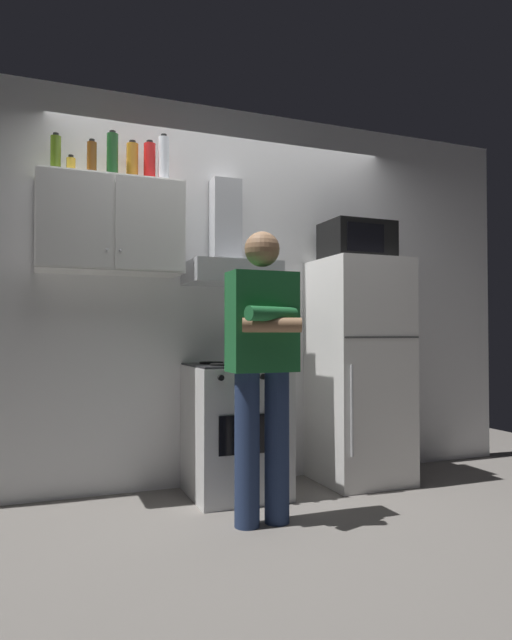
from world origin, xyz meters
TOP-DOWN VIEW (x-y plane):
  - ground_plane at (0.00, 0.00)m, footprint 7.00×7.00m
  - back_wall_tiled at (0.00, 0.60)m, footprint 4.80×0.10m
  - upper_cabinet at (-0.85, 0.37)m, footprint 0.90×0.37m
  - stove_oven at (-0.05, 0.25)m, footprint 0.60×0.62m
  - range_hood at (-0.05, 0.38)m, footprint 0.60×0.44m
  - refrigerator at (0.90, 0.25)m, footprint 0.60×0.62m
  - microwave at (0.90, 0.27)m, footprint 0.48×0.37m
  - person_standing at (-0.10, -0.36)m, footprint 0.38×0.33m
  - cooking_pot at (0.08, 0.13)m, footprint 0.27×0.17m
  - bottle_wine_green at (-0.84, 0.36)m, footprint 0.07×0.07m
  - bottle_spice_jar at (-1.09, 0.38)m, footprint 0.06×0.06m
  - bottle_beer_brown at (-0.97, 0.37)m, footprint 0.06×0.06m
  - bottle_vodka_clear at (-0.51, 0.35)m, footprint 0.07×0.07m
  - bottle_liquor_amber at (-0.71, 0.40)m, footprint 0.08×0.08m
  - bottle_soda_red at (-0.60, 0.39)m, footprint 0.08×0.08m
  - bottle_olive_oil at (-1.18, 0.40)m, footprint 0.06×0.06m

SIDE VIEW (x-z plane):
  - ground_plane at x=0.00m, z-range 0.00..0.00m
  - stove_oven at x=-0.05m, z-range 0.00..0.87m
  - refrigerator at x=0.90m, z-range 0.00..1.60m
  - person_standing at x=-0.10m, z-range 0.08..1.72m
  - cooking_pot at x=0.08m, z-range 0.87..0.98m
  - back_wall_tiled at x=0.00m, z-range 0.00..2.70m
  - range_hood at x=-0.05m, z-range 1.22..1.97m
  - microwave at x=0.90m, z-range 1.60..1.88m
  - upper_cabinet at x=-0.85m, z-range 1.45..2.05m
  - bottle_spice_jar at x=-1.09m, z-range 2.04..2.17m
  - bottle_beer_brown at x=-0.97m, z-range 2.04..2.28m
  - bottle_olive_oil at x=-1.18m, z-range 2.04..2.31m
  - bottle_liquor_amber at x=-0.71m, z-range 2.04..2.32m
  - bottle_soda_red at x=-0.60m, z-range 2.04..2.33m
  - bottle_wine_green at x=-0.84m, z-range 2.04..2.35m
  - bottle_vodka_clear at x=-0.51m, z-range 2.04..2.37m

